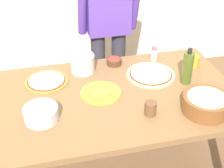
# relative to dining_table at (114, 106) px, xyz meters

# --- Properties ---
(dining_table) EXTENTS (1.60, 0.96, 0.76)m
(dining_table) POSITION_rel_dining_table_xyz_m (0.00, 0.00, 0.00)
(dining_table) COLOR brown
(dining_table) RESTS_ON ground
(person_cook) EXTENTS (0.49, 0.25, 1.62)m
(person_cook) POSITION_rel_dining_table_xyz_m (0.14, 0.76, 0.27)
(person_cook) COLOR #2D2D38
(person_cook) RESTS_ON ground
(pizza_raw_on_board) EXTENTS (0.34, 0.34, 0.02)m
(pizza_raw_on_board) POSITION_rel_dining_table_xyz_m (0.31, 0.17, 0.10)
(pizza_raw_on_board) COLOR beige
(pizza_raw_on_board) RESTS_ON dining_table
(pizza_cooked_on_tray) EXTENTS (0.29, 0.29, 0.02)m
(pizza_cooked_on_tray) POSITION_rel_dining_table_xyz_m (-0.41, 0.25, 0.10)
(pizza_cooked_on_tray) COLOR #C67A33
(pizza_cooked_on_tray) RESTS_ON dining_table
(plate_with_slice) EXTENTS (0.26, 0.26, 0.02)m
(plate_with_slice) POSITION_rel_dining_table_xyz_m (-0.08, 0.03, 0.10)
(plate_with_slice) COLOR gold
(plate_with_slice) RESTS_ON dining_table
(popcorn_bowl) EXTENTS (0.28, 0.28, 0.11)m
(popcorn_bowl) POSITION_rel_dining_table_xyz_m (0.49, -0.29, 0.15)
(popcorn_bowl) COLOR brown
(popcorn_bowl) RESTS_ON dining_table
(mixing_bowl_steel) EXTENTS (0.20, 0.20, 0.08)m
(mixing_bowl_steel) POSITION_rel_dining_table_xyz_m (-0.46, -0.14, 0.13)
(mixing_bowl_steel) COLOR #B7B7BC
(mixing_bowl_steel) RESTS_ON dining_table
(small_sauce_bowl) EXTENTS (0.11, 0.11, 0.06)m
(small_sauce_bowl) POSITION_rel_dining_table_xyz_m (0.09, 0.38, 0.12)
(small_sauce_bowl) COLOR #4C2D1E
(small_sauce_bowl) RESTS_ON dining_table
(olive_oil_bottle) EXTENTS (0.07, 0.07, 0.26)m
(olive_oil_bottle) POSITION_rel_dining_table_xyz_m (0.51, 0.03, 0.20)
(olive_oil_bottle) COLOR #47561E
(olive_oil_bottle) RESTS_ON dining_table
(steel_pot) EXTENTS (0.17, 0.17, 0.13)m
(steel_pot) POSITION_rel_dining_table_xyz_m (-0.14, 0.33, 0.16)
(steel_pot) COLOR #B7B7BC
(steel_pot) RESTS_ON dining_table
(cup_orange) EXTENTS (0.07, 0.07, 0.08)m
(cup_orange) POSITION_rel_dining_table_xyz_m (0.65, 0.21, 0.13)
(cup_orange) COLOR orange
(cup_orange) RESTS_ON dining_table
(cup_small_brown) EXTENTS (0.07, 0.07, 0.08)m
(cup_small_brown) POSITION_rel_dining_table_xyz_m (0.16, -0.24, 0.13)
(cup_small_brown) COLOR brown
(cup_small_brown) RESTS_ON dining_table
(salt_shaker) EXTENTS (0.04, 0.04, 0.11)m
(salt_shaker) POSITION_rel_dining_table_xyz_m (0.40, 0.37, 0.14)
(salt_shaker) COLOR white
(salt_shaker) RESTS_ON dining_table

